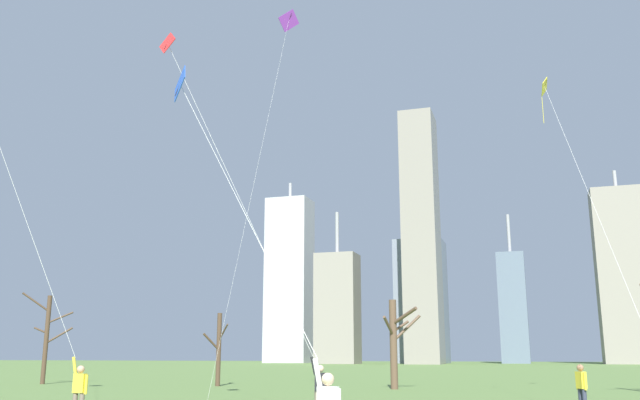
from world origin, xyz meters
name	(u,v)px	position (x,y,z in m)	size (l,w,h in m)	color
kite_flyer_midfield_center_blue	(292,334)	(0.90, 1.39, 2.30)	(5.87, 4.15, 9.65)	#33384C
kite_flyer_foreground_left_red	(292,324)	(-2.04, 9.56, 2.88)	(7.06, 1.07, 14.05)	#726656
kite_flyer_far_back_yellow	(638,332)	(7.72, 7.97, 2.48)	(1.80, 12.83, 13.84)	gray
kite_flyer_foreground_right_teal	(39,272)	(-8.88, 6.02, 4.35)	(9.17, 3.14, 21.66)	#726656
bystander_strolling_midfield	(582,387)	(6.59, 13.46, 0.90)	(0.35, 0.45, 1.62)	#33384C
distant_kite_drifting_right_purple	(285,39)	(-6.14, 19.52, 17.92)	(1.96, 5.52, 19.74)	purple
bare_tree_left_of_center	(47,336)	(-26.66, 28.60, 3.20)	(2.87, 2.44, 6.11)	#4C3828
bare_tree_far_right_edge	(395,340)	(-2.51, 28.63, 2.77)	(1.98, 2.22, 5.08)	brown
bare_tree_right_of_center	(218,347)	(-14.04, 29.24, 2.38)	(1.69, 1.93, 4.54)	#4C3828
skyline_tall_tower	(422,301)	(-19.91, 150.64, 14.37)	(11.50, 10.52, 37.92)	gray
skyline_mid_tower_right	(513,308)	(0.87, 154.90, 12.66)	(6.23, 10.65, 34.88)	slate
skyline_short_annex	(421,235)	(-17.08, 135.21, 27.53)	(7.36, 9.71, 55.07)	gray
skyline_wide_slab	(624,274)	(24.61, 148.10, 18.92)	(11.34, 7.47, 42.12)	gray
skyline_slender_spire	(289,279)	(-52.89, 149.44, 20.51)	(10.63, 8.48, 45.46)	#B2B2B7
skyline_squat_block	(338,308)	(-36.47, 135.93, 12.19)	(9.15, 7.20, 34.01)	gray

